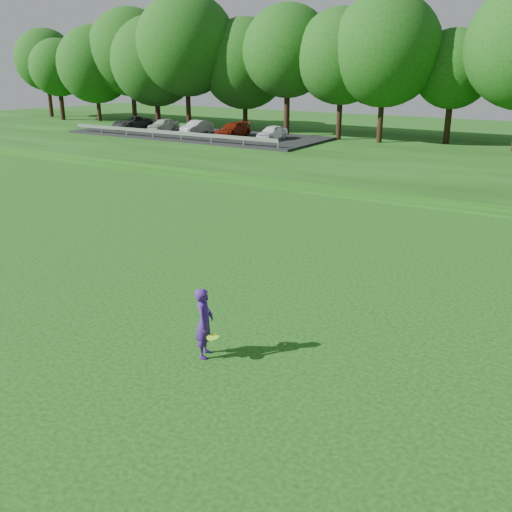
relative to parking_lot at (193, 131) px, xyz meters
The scene contains 6 objects.
ground 40.86m from the parking_lot, 53.45° to the right, with size 140.00×140.00×0.00m, color #153D0B.
berm 24.36m from the parking_lot, ahead, with size 130.00×30.00×0.60m, color #153D0B.
walking_path 27.51m from the parking_lot, 27.78° to the right, with size 130.00×1.60×0.04m, color gray.
treeline 25.85m from the parking_lot, 12.04° to the left, with size 104.00×7.00×15.00m, color #104610, non-canonical shape.
parking_lot is the anchor object (origin of this frame).
woman 40.71m from the parking_lot, 51.68° to the right, with size 0.82×0.78×1.80m.
Camera 1 is at (8.70, -9.24, 6.94)m, focal length 40.00 mm.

